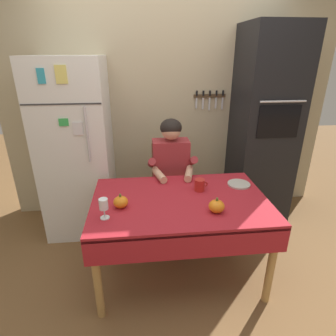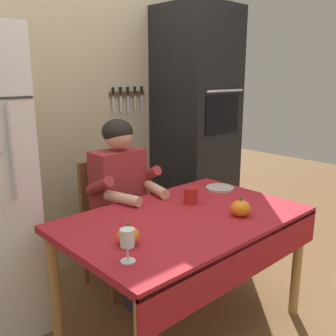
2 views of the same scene
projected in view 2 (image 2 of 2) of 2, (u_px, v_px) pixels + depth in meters
name	position (u px, v px, depth m)	size (l,w,h in m)	color
ground_plane	(195.00, 335.00, 2.29)	(10.00, 10.00, 0.00)	brown
back_wall_assembly	(77.00, 105.00, 2.96)	(3.70, 0.13, 2.60)	#BCAD89
wall_oven	(196.00, 129.00, 3.44)	(0.60, 0.64, 2.10)	black
dining_table	(187.00, 230.00, 2.18)	(1.40, 0.90, 0.74)	tan
chair_behind_person	(110.00, 217.00, 2.78)	(0.40, 0.40, 0.93)	brown
seated_person	(125.00, 193.00, 2.60)	(0.47, 0.55, 1.25)	#38384C
coffee_mug	(191.00, 195.00, 2.38)	(0.12, 0.09, 0.10)	#B2231E
wine_glass	(127.00, 240.00, 1.62)	(0.07, 0.07, 0.15)	white
pumpkin_large	(128.00, 236.00, 1.81)	(0.11, 0.11, 0.11)	orange
pumpkin_medium	(241.00, 208.00, 2.17)	(0.12, 0.12, 0.12)	orange
serving_tray	(220.00, 188.00, 2.68)	(0.20, 0.20, 0.02)	#B7B2A8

